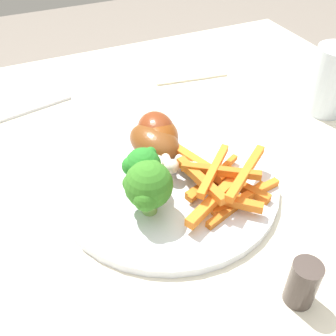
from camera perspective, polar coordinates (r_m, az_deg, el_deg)
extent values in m
cube|color=silver|center=(0.56, -0.38, -2.29)|extent=(0.96, 0.87, 0.03)
cylinder|color=#ACA695|center=(1.22, 10.43, 1.13)|extent=(0.06, 0.06, 0.72)
cylinder|color=silver|center=(0.53, 0.00, -2.12)|extent=(0.29, 0.29, 0.01)
cylinder|color=#82BA59|center=(0.48, -2.65, -5.20)|extent=(0.02, 0.02, 0.02)
sphere|color=#357822|center=(0.46, -2.77, -2.40)|extent=(0.06, 0.06, 0.06)
sphere|color=#357822|center=(0.45, -3.18, -4.38)|extent=(0.03, 0.03, 0.03)
sphere|color=#357822|center=(0.47, -5.21, -2.18)|extent=(0.02, 0.02, 0.02)
sphere|color=#357822|center=(0.48, -3.45, -0.78)|extent=(0.03, 0.03, 0.03)
sphere|color=#357822|center=(0.47, -1.98, 0.06)|extent=(0.02, 0.02, 0.02)
cylinder|color=#84A84D|center=(0.51, -3.42, -2.21)|extent=(0.02, 0.02, 0.03)
sphere|color=#257A25|center=(0.49, -3.55, 0.36)|extent=(0.04, 0.04, 0.04)
sphere|color=#257A25|center=(0.49, -2.50, 2.18)|extent=(0.01, 0.01, 0.01)
sphere|color=#257A25|center=(0.47, -2.13, 0.28)|extent=(0.02, 0.02, 0.02)
sphere|color=#257A25|center=(0.48, -5.18, 0.29)|extent=(0.02, 0.02, 0.02)
sphere|color=#257A25|center=(0.49, -2.52, 0.98)|extent=(0.01, 0.01, 0.01)
cube|color=orange|center=(0.52, 6.07, -2.15)|extent=(0.08, 0.03, 0.01)
cube|color=orange|center=(0.53, 4.25, 0.70)|extent=(0.04, 0.09, 0.01)
cube|color=orange|center=(0.49, 9.62, -4.83)|extent=(0.06, 0.05, 0.01)
cube|color=#CE681D|center=(0.50, 7.54, -0.40)|extent=(0.09, 0.06, 0.01)
cube|color=orange|center=(0.52, 6.52, -1.25)|extent=(0.10, 0.05, 0.01)
cube|color=#CE681D|center=(0.52, 6.34, -0.47)|extent=(0.04, 0.07, 0.01)
cube|color=orange|center=(0.48, 6.26, -4.76)|extent=(0.09, 0.05, 0.01)
cube|color=orange|center=(0.51, 11.04, -4.01)|extent=(0.10, 0.02, 0.01)
cube|color=orange|center=(0.53, 7.18, -1.07)|extent=(0.05, 0.05, 0.01)
cube|color=orange|center=(0.50, 10.97, -0.60)|extent=(0.09, 0.07, 0.01)
cube|color=orange|center=(0.50, 6.47, -0.30)|extent=(0.08, 0.07, 0.01)
cube|color=#CE681D|center=(0.52, 9.43, -2.14)|extent=(0.05, 0.09, 0.01)
cube|color=#C6641C|center=(0.50, 9.78, -5.09)|extent=(0.10, 0.04, 0.01)
cube|color=orange|center=(0.49, 4.69, -1.66)|extent=(0.02, 0.09, 0.01)
cylinder|color=#57220A|center=(0.58, -1.23, 2.69)|extent=(0.05, 0.05, 0.00)
ellipsoid|color=brown|center=(0.57, -1.26, 4.40)|extent=(0.08, 0.09, 0.04)
cylinder|color=beige|center=(0.52, -1.37, 0.30)|extent=(0.03, 0.04, 0.01)
sphere|color=silver|center=(0.51, -1.41, -1.04)|extent=(0.02, 0.02, 0.02)
cylinder|color=#571E0E|center=(0.59, -1.67, 3.50)|extent=(0.05, 0.05, 0.00)
ellipsoid|color=maroon|center=(0.58, -1.71, 5.38)|extent=(0.06, 0.08, 0.05)
cylinder|color=beige|center=(0.53, -0.18, 1.66)|extent=(0.02, 0.04, 0.01)
sphere|color=silver|center=(0.52, 0.45, 0.20)|extent=(0.02, 0.02, 0.02)
cylinder|color=#51240E|center=(0.57, -1.79, 2.10)|extent=(0.05, 0.05, 0.00)
ellipsoid|color=brown|center=(0.56, -1.84, 3.75)|extent=(0.08, 0.10, 0.04)
cylinder|color=beige|center=(0.53, 2.49, 0.67)|extent=(0.02, 0.03, 0.01)
sphere|color=silver|center=(0.52, 3.65, -0.12)|extent=(0.02, 0.02, 0.02)
cube|color=silver|center=(0.72, -20.55, 7.22)|extent=(0.19, 0.05, 0.00)
cylinder|color=silver|center=(0.71, 22.21, 11.41)|extent=(0.07, 0.07, 0.11)
cube|color=beige|center=(0.85, 1.61, 14.95)|extent=(0.16, 0.19, 0.00)
cylinder|color=#423833|center=(0.43, 18.56, -15.24)|extent=(0.03, 0.03, 0.05)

